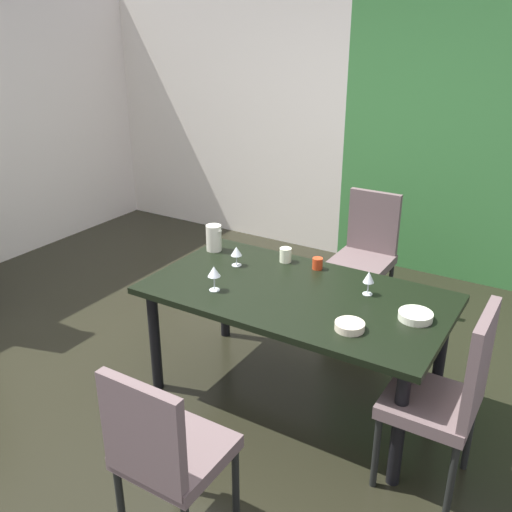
% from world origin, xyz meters
% --- Properties ---
extents(ground_plane, '(6.02, 5.47, 0.02)m').
position_xyz_m(ground_plane, '(0.00, 0.00, -0.01)').
color(ground_plane, black).
extents(back_panel_interior, '(2.89, 0.10, 2.57)m').
position_xyz_m(back_panel_interior, '(-1.56, 2.68, 1.29)').
color(back_panel_interior, silver).
rests_on(back_panel_interior, ground_plane).
extents(dining_table, '(1.82, 1.00, 0.75)m').
position_xyz_m(dining_table, '(0.63, 0.26, 0.67)').
color(dining_table, black).
rests_on(dining_table, ground_plane).
extents(chair_head_near, '(0.44, 0.44, 0.96)m').
position_xyz_m(chair_head_near, '(0.67, -1.05, 0.55)').
color(chair_head_near, '#645252').
rests_on(chair_head_near, ground_plane).
extents(chair_right_near, '(0.44, 0.44, 1.05)m').
position_xyz_m(chair_right_near, '(1.63, -0.03, 0.58)').
color(chair_right_near, '#645252').
rests_on(chair_right_near, ground_plane).
extents(chair_head_far, '(0.44, 0.45, 1.01)m').
position_xyz_m(chair_head_far, '(0.58, 1.57, 0.57)').
color(chair_head_far, '#645252').
rests_on(chair_head_far, ground_plane).
extents(wine_glass_south, '(0.07, 0.07, 0.13)m').
position_xyz_m(wine_glass_south, '(0.10, 0.40, 0.85)').
color(wine_glass_south, silver).
rests_on(wine_glass_south, dining_table).
extents(wine_glass_right, '(0.08, 0.08, 0.16)m').
position_xyz_m(wine_glass_right, '(0.19, 0.01, 0.87)').
color(wine_glass_right, silver).
rests_on(wine_glass_right, dining_table).
extents(wine_glass_left, '(0.07, 0.07, 0.15)m').
position_xyz_m(wine_glass_left, '(1.01, 0.45, 0.86)').
color(wine_glass_left, silver).
rests_on(wine_glass_left, dining_table).
extents(serving_bowl_corner, '(0.16, 0.16, 0.04)m').
position_xyz_m(serving_bowl_corner, '(1.08, 0.00, 0.77)').
color(serving_bowl_corner, beige).
rests_on(serving_bowl_corner, dining_table).
extents(serving_bowl_east, '(0.19, 0.19, 0.04)m').
position_xyz_m(serving_bowl_east, '(1.34, 0.29, 0.77)').
color(serving_bowl_east, '#E7EBCD').
rests_on(serving_bowl_east, dining_table).
extents(cup_rear, '(0.07, 0.07, 0.08)m').
position_xyz_m(cup_rear, '(0.59, 0.63, 0.79)').
color(cup_rear, red).
rests_on(cup_rear, dining_table).
extents(cup_front, '(0.08, 0.08, 0.10)m').
position_xyz_m(cup_front, '(0.35, 0.62, 0.80)').
color(cup_front, '#EBF1C9').
rests_on(cup_front, dining_table).
extents(pitcher_west, '(0.12, 0.11, 0.19)m').
position_xyz_m(pitcher_west, '(-0.18, 0.54, 0.85)').
color(pitcher_west, beige).
rests_on(pitcher_west, dining_table).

